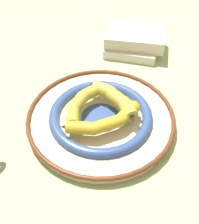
{
  "coord_description": "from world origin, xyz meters",
  "views": [
    {
      "loc": [
        -0.03,
        0.58,
        0.6
      ],
      "look_at": [
        0.0,
        0.04,
        0.04
      ],
      "focal_mm": 50.0,
      "sensor_mm": 36.0,
      "label": 1
    }
  ],
  "objects_px": {
    "decorative_bowl": "(100,118)",
    "banana_a": "(116,99)",
    "book_stack": "(134,42)",
    "banana_c": "(104,122)",
    "banana_b": "(81,102)"
  },
  "relations": [
    {
      "from": "decorative_bowl",
      "to": "book_stack",
      "type": "distance_m",
      "value": 0.34
    },
    {
      "from": "banana_a",
      "to": "book_stack",
      "type": "relative_size",
      "value": 0.69
    },
    {
      "from": "banana_a",
      "to": "banana_b",
      "type": "bearing_deg",
      "value": 54.57
    },
    {
      "from": "banana_c",
      "to": "book_stack",
      "type": "relative_size",
      "value": 0.95
    },
    {
      "from": "banana_c",
      "to": "decorative_bowl",
      "type": "bearing_deg",
      "value": 79.83
    },
    {
      "from": "banana_a",
      "to": "banana_b",
      "type": "height_order",
      "value": "banana_a"
    },
    {
      "from": "banana_b",
      "to": "book_stack",
      "type": "height_order",
      "value": "same"
    },
    {
      "from": "decorative_bowl",
      "to": "banana_a",
      "type": "relative_size",
      "value": 2.75
    },
    {
      "from": "banana_b",
      "to": "decorative_bowl",
      "type": "bearing_deg",
      "value": 92.13
    },
    {
      "from": "decorative_bowl",
      "to": "book_stack",
      "type": "xyz_separation_m",
      "value": [
        -0.09,
        -0.33,
        0.02
      ]
    },
    {
      "from": "banana_a",
      "to": "banana_c",
      "type": "distance_m",
      "value": 0.08
    },
    {
      "from": "banana_a",
      "to": "banana_b",
      "type": "distance_m",
      "value": 0.09
    },
    {
      "from": "banana_b",
      "to": "book_stack",
      "type": "relative_size",
      "value": 0.79
    },
    {
      "from": "banana_c",
      "to": "book_stack",
      "type": "height_order",
      "value": "same"
    },
    {
      "from": "banana_b",
      "to": "banana_a",
      "type": "bearing_deg",
      "value": 122.47
    }
  ]
}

